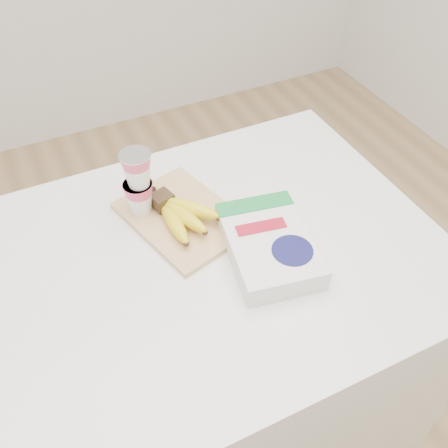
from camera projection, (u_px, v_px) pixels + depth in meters
name	position (u px, v px, depth m)	size (l,w,h in m)	color
room	(161.00, 93.00, 0.81)	(4.00, 4.00, 4.00)	tan
table	(188.00, 366.00, 1.45)	(1.23, 0.82, 0.92)	white
cutting_board	(183.00, 217.00, 1.21)	(0.22, 0.30, 0.02)	#E6AF7E
bananas	(181.00, 214.00, 1.18)	(0.14, 0.19, 0.06)	#382816
yogurt_stack	(138.00, 182.00, 1.15)	(0.08, 0.08, 0.17)	white
cereal_box	(269.00, 245.00, 1.12)	(0.23, 0.29, 0.06)	white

